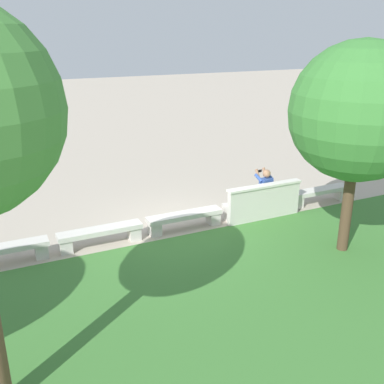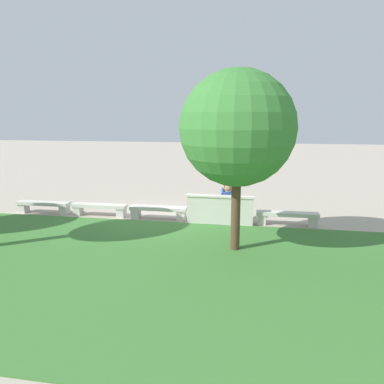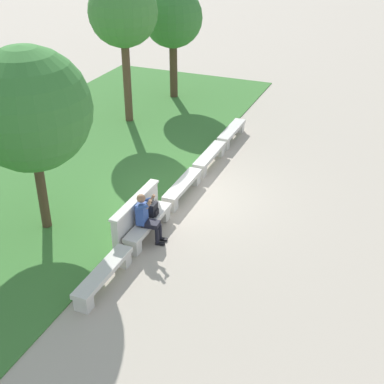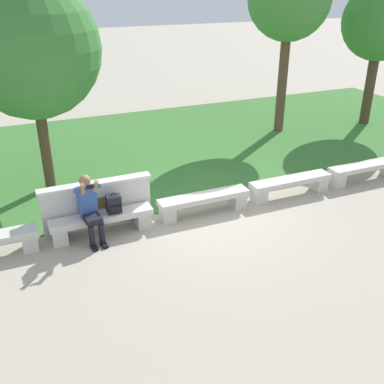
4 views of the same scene
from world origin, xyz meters
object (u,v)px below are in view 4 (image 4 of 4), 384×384
at_px(backpack, 114,204).
at_px(tree_left_background, 381,23).
at_px(bench_end, 365,169).
at_px(bench_far, 290,184).
at_px(bench_mid, 204,201).
at_px(person_photographer, 89,205).
at_px(tree_behind_wall, 289,0).
at_px(tree_right_background, 30,49).
at_px(bench_near, 102,221).

relative_size(backpack, tree_left_background, 0.09).
relative_size(bench_end, tree_left_background, 0.44).
relative_size(bench_far, backpack, 4.76).
xyz_separation_m(bench_mid, bench_end, (4.45, 0.00, 0.00)).
distance_m(bench_end, person_photographer, 6.92).
bearing_deg(tree_behind_wall, tree_right_background, -167.99).
xyz_separation_m(bench_near, bench_far, (4.45, 0.00, 0.00)).
height_order(bench_far, tree_behind_wall, tree_behind_wall).
height_order(bench_near, bench_far, same).
height_order(tree_left_background, tree_right_background, tree_right_background).
relative_size(tree_behind_wall, tree_left_background, 1.16).
relative_size(bench_end, person_photographer, 1.54).
height_order(bench_near, person_photographer, person_photographer).
relative_size(tree_behind_wall, tree_right_background, 1.12).
xyz_separation_m(bench_near, person_photographer, (-0.23, -0.08, 0.43)).
xyz_separation_m(bench_far, person_photographer, (-4.68, -0.08, 0.43)).
bearing_deg(bench_far, bench_end, 0.00).
bearing_deg(bench_end, person_photographer, -179.36).
bearing_deg(bench_end, tree_right_background, 159.95).
bearing_deg(backpack, tree_right_background, 109.02).
distance_m(bench_mid, tree_left_background, 9.36).
bearing_deg(tree_left_background, backpack, -158.79).
relative_size(bench_end, backpack, 4.76).
bearing_deg(person_photographer, backpack, 7.93).
relative_size(bench_near, person_photographer, 1.54).
bearing_deg(tree_right_background, tree_behind_wall, 12.01).
bearing_deg(person_photographer, bench_end, 0.64).
xyz_separation_m(bench_far, tree_left_background, (5.75, 3.85, 3.04)).
height_order(bench_far, tree_left_background, tree_left_background).
bearing_deg(tree_behind_wall, person_photographer, -148.61).
xyz_separation_m(bench_near, tree_left_background, (10.20, 3.85, 3.04)).
bearing_deg(bench_mid, bench_far, 0.00).
distance_m(bench_end, tree_behind_wall, 5.71).
height_order(person_photographer, tree_behind_wall, tree_behind_wall).
xyz_separation_m(tree_behind_wall, tree_left_background, (3.26, -0.45, -0.72)).
height_order(bench_near, backpack, backpack).
relative_size(bench_mid, tree_behind_wall, 0.38).
distance_m(bench_far, person_photographer, 4.70).
distance_m(bench_far, tree_left_background, 7.55).
distance_m(bench_end, tree_left_background, 6.03).
bearing_deg(bench_end, backpack, -179.92).
relative_size(bench_near, tree_left_background, 0.44).
xyz_separation_m(bench_mid, tree_behind_wall, (4.72, 4.30, 3.76)).
bearing_deg(bench_near, bench_mid, 0.00).
height_order(bench_near, tree_behind_wall, tree_behind_wall).
relative_size(bench_mid, tree_left_background, 0.44).
distance_m(bench_far, backpack, 4.20).
height_order(bench_far, backpack, backpack).
xyz_separation_m(backpack, tree_right_background, (-0.93, 2.69, 2.65)).
bearing_deg(tree_right_background, bench_far, -27.64).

